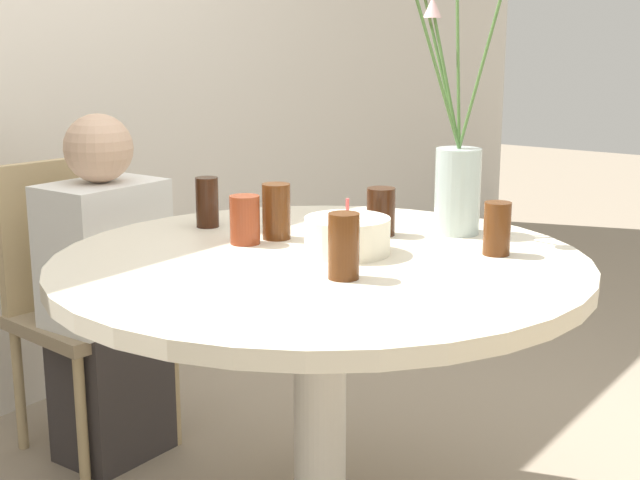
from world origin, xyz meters
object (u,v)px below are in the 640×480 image
(flower_vase, at_px, (455,147))
(side_plate, at_px, (341,222))
(birthday_cake, at_px, (347,236))
(drink_glass_3, at_px, (381,212))
(drink_glass_0, at_px, (244,220))
(drink_glass_1, at_px, (207,202))
(drink_glass_4, at_px, (276,211))
(drink_glass_5, at_px, (344,246))
(person_woman, at_px, (107,302))
(drink_glass_2, at_px, (497,229))
(chair_near_front, at_px, (77,289))

(flower_vase, height_order, side_plate, flower_vase)
(birthday_cake, distance_m, drink_glass_3, 0.22)
(birthday_cake, height_order, drink_glass_0, birthday_cake)
(flower_vase, bearing_deg, drink_glass_1, 119.60)
(drink_glass_4, distance_m, drink_glass_5, 0.40)
(flower_vase, bearing_deg, birthday_cake, 164.60)
(person_woman, bearing_deg, drink_glass_2, -81.64)
(drink_glass_0, height_order, drink_glass_2, drink_glass_2)
(birthday_cake, height_order, drink_glass_3, birthday_cake)
(chair_near_front, bearing_deg, flower_vase, -69.33)
(birthday_cake, distance_m, drink_glass_1, 0.46)
(birthday_cake, xyz_separation_m, person_woman, (0.02, 0.88, -0.33))
(drink_glass_3, distance_m, person_woman, 0.93)
(drink_glass_2, distance_m, drink_glass_5, 0.41)
(drink_glass_2, bearing_deg, side_plate, 82.66)
(drink_glass_2, bearing_deg, chair_near_front, 96.68)
(chair_near_front, height_order, drink_glass_4, drink_glass_4)
(birthday_cake, bearing_deg, person_woman, 88.50)
(birthday_cake, bearing_deg, drink_glass_2, -55.68)
(chair_near_front, xyz_separation_m, flower_vase, (0.30, -1.14, 0.50))
(drink_glass_1, relative_size, drink_glass_4, 0.95)
(drink_glass_1, bearing_deg, side_plate, -49.01)
(drink_glass_2, bearing_deg, drink_glass_3, 87.21)
(drink_glass_5, relative_size, person_woman, 0.13)
(birthday_cake, xyz_separation_m, drink_glass_1, (0.02, 0.46, 0.02))
(side_plate, height_order, drink_glass_5, drink_glass_5)
(drink_glass_0, height_order, person_woman, person_woman)
(side_plate, xyz_separation_m, drink_glass_3, (-0.05, -0.16, 0.06))
(flower_vase, height_order, drink_glass_3, flower_vase)
(drink_glass_5, height_order, person_woman, person_woman)
(chair_near_front, relative_size, drink_glass_3, 7.41)
(birthday_cake, height_order, side_plate, birthday_cake)
(flower_vase, bearing_deg, drink_glass_2, -127.23)
(birthday_cake, distance_m, person_woman, 0.94)
(drink_glass_0, height_order, drink_glass_1, drink_glass_1)
(chair_near_front, distance_m, drink_glass_5, 1.23)
(side_plate, distance_m, drink_glass_4, 0.25)
(birthday_cake, xyz_separation_m, drink_glass_0, (-0.07, 0.26, 0.02))
(birthday_cake, height_order, flower_vase, flower_vase)
(flower_vase, xyz_separation_m, drink_glass_0, (-0.41, 0.35, -0.16))
(drink_glass_1, height_order, drink_glass_3, drink_glass_1)
(side_plate, distance_m, person_woman, 0.78)
(drink_glass_5, distance_m, person_woman, 1.08)
(flower_vase, relative_size, drink_glass_4, 5.56)
(drink_glass_0, distance_m, person_woman, 0.72)
(side_plate, bearing_deg, person_woman, 108.76)
(drink_glass_0, bearing_deg, drink_glass_5, -107.07)
(drink_glass_2, bearing_deg, drink_glass_4, 108.49)
(drink_glass_3, bearing_deg, side_plate, 73.45)
(chair_near_front, height_order, drink_glass_2, drink_glass_2)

